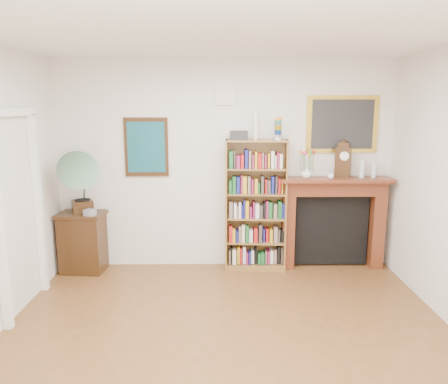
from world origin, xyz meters
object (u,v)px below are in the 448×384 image
fireplace (332,214)px  bottle_right (374,170)px  cd_stack (90,212)px  bottle_left (362,169)px  side_cabinet (83,242)px  gramophone (77,179)px  teacup (331,176)px  flower_vase (306,173)px  mantel_clock (343,161)px  bookshelf (256,198)px

fireplace → bottle_right: (0.50, -0.05, 0.61)m
cd_stack → bottle_left: size_ratio=0.50×
side_cabinet → gramophone: 0.88m
side_cabinet → gramophone: bearing=-79.2°
side_cabinet → teacup: bearing=4.6°
side_cabinet → bottle_right: bearing=5.6°
flower_vase → teacup: bearing=-8.1°
gramophone → fireplace: bearing=-20.4°
mantel_clock → bottle_right: mantel_clock is taller
fireplace → teacup: size_ratio=17.89×
bottle_right → fireplace: bearing=173.9°
bookshelf → bottle_left: size_ratio=8.44×
cd_stack → teacup: bearing=2.6°
bookshelf → teacup: bearing=0.1°
bookshelf → bottle_left: bearing=4.5°
cd_stack → mantel_clock: (3.30, 0.25, 0.63)m
cd_stack → bottle_left: (3.55, 0.22, 0.53)m
fireplace → cd_stack: fireplace is taller
cd_stack → fireplace: bearing=4.7°
cd_stack → mantel_clock: bearing=4.3°
gramophone → bottle_right: gramophone is taller
bottle_left → bookshelf: bearing=-179.6°
flower_vase → bottle_left: 0.74m
bookshelf → mantel_clock: bookshelf is taller
bottle_right → flower_vase: bearing=-178.4°
gramophone → cd_stack: 0.46m
bookshelf → side_cabinet: bookshelf is taller
teacup → bottle_right: size_ratio=0.42×
bottle_right → side_cabinet: bearing=-178.9°
bookshelf → teacup: bookshelf is taller
side_cabinet → bottle_left: (3.71, 0.08, 0.97)m
fireplace → bookshelf: bearing=-176.8°
flower_vase → bookshelf: bearing=178.0°
flower_vase → bottle_left: bearing=2.5°
flower_vase → cd_stack: bearing=-176.3°
bookshelf → bottle_right: bookshelf is taller
bookshelf → teacup: size_ratio=24.33×
bookshelf → mantel_clock: bearing=6.1°
bookshelf → gramophone: bearing=-171.9°
flower_vase → mantel_clock: bearing=7.2°
gramophone → flower_vase: 2.96m
fireplace → bottle_right: size_ratio=7.45×
cd_stack → mantel_clock: size_ratio=0.26×
mantel_clock → teacup: bearing=-126.1°
gramophone → mantel_clock: bearing=-20.8°
side_cabinet → cd_stack: (0.16, -0.14, 0.44)m
gramophone → mantel_clock: 3.46m
side_cabinet → flower_vase: bearing=5.4°
bookshelf → bottle_right: 1.59m
gramophone → teacup: gramophone is taller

